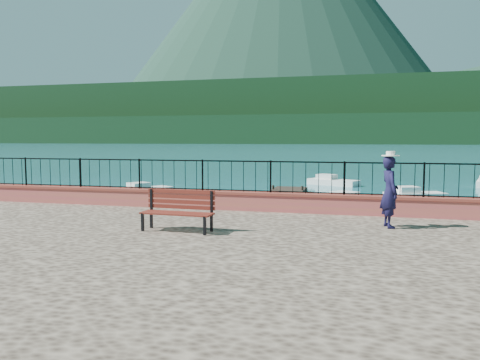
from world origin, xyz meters
The scene contains 15 objects.
ground centered at (0.00, 0.00, 0.00)m, with size 2000.00×2000.00×0.00m, color #19596B.
parapet centered at (0.00, 3.70, 1.49)m, with size 28.00×0.46×0.58m, color #AB593E.
railing centered at (0.00, 3.70, 2.25)m, with size 27.00×0.05×0.95m, color black.
dock centered at (-2.00, 12.00, 0.15)m, with size 2.00×16.00×0.30m, color #2D231C.
far_forest centered at (0.00, 300.00, 9.00)m, with size 900.00×60.00×18.00m, color black.
foothills centered at (0.00, 360.00, 22.00)m, with size 900.00×120.00×44.00m, color black.
volcano centered at (-120.00, 700.00, 190.00)m, with size 560.00×560.00×380.00m, color #142D23.
park_bench centered at (-1.87, 0.07, 1.50)m, with size 1.79×0.66×0.98m.
person centered at (3.08, 1.87, 2.10)m, with size 0.66×0.43×1.80m, color black.
hat centered at (3.08, 1.87, 3.06)m, with size 0.44×0.44×0.12m, color white.
boat_0 centered at (-4.07, 11.41, 0.40)m, with size 4.19×1.30×0.80m, color silver.
boat_1 centered at (1.99, 13.26, 0.40)m, with size 3.28×1.30×0.80m, color white.
boat_2 centered at (5.31, 17.21, 0.40)m, with size 3.23×1.30×0.80m, color silver.
boat_3 centered at (-10.41, 15.77, 0.40)m, with size 3.25×1.30×0.80m, color silver.
boat_4 centered at (0.37, 24.63, 0.40)m, with size 3.78×1.30×0.80m, color silver.
Camera 1 is at (2.40, -10.31, 3.43)m, focal length 35.00 mm.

